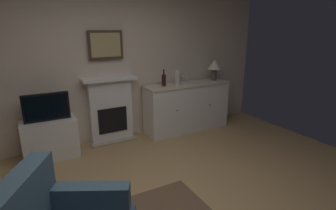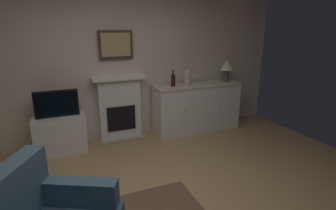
# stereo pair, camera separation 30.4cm
# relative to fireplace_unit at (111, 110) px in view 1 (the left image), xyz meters

# --- Properties ---
(wall_rear) EXTENTS (6.35, 0.06, 2.99)m
(wall_rear) POSITION_rel_fireplace_unit_xyz_m (-0.10, 0.13, 0.95)
(wall_rear) COLOR beige
(wall_rear) RESTS_ON ground_plane
(fireplace_unit) EXTENTS (0.87, 0.30, 1.10)m
(fireplace_unit) POSITION_rel_fireplace_unit_xyz_m (0.00, 0.00, 0.00)
(fireplace_unit) COLOR white
(fireplace_unit) RESTS_ON ground_plane
(framed_picture) EXTENTS (0.55, 0.04, 0.45)m
(framed_picture) POSITION_rel_fireplace_unit_xyz_m (0.00, 0.05, 1.06)
(framed_picture) COLOR #473323
(sideboard_cabinet) EXTENTS (1.63, 0.49, 0.89)m
(sideboard_cabinet) POSITION_rel_fireplace_unit_xyz_m (1.40, -0.18, -0.10)
(sideboard_cabinet) COLOR white
(sideboard_cabinet) RESTS_ON ground_plane
(table_lamp) EXTENTS (0.26, 0.26, 0.40)m
(table_lamp) POSITION_rel_fireplace_unit_xyz_m (2.01, -0.18, 0.62)
(table_lamp) COLOR #4C4742
(table_lamp) RESTS_ON sideboard_cabinet
(wine_bottle) EXTENTS (0.08, 0.08, 0.29)m
(wine_bottle) POSITION_rel_fireplace_unit_xyz_m (0.92, -0.17, 0.45)
(wine_bottle) COLOR #331419
(wine_bottle) RESTS_ON sideboard_cabinet
(wine_glass_left) EXTENTS (0.07, 0.07, 0.16)m
(wine_glass_left) POSITION_rel_fireplace_unit_xyz_m (1.32, -0.16, 0.46)
(wine_glass_left) COLOR silver
(wine_glass_left) RESTS_ON sideboard_cabinet
(wine_glass_center) EXTENTS (0.07, 0.07, 0.16)m
(wine_glass_center) POSITION_rel_fireplace_unit_xyz_m (1.43, -0.14, 0.46)
(wine_glass_center) COLOR silver
(wine_glass_center) RESTS_ON sideboard_cabinet
(vase_decorative) EXTENTS (0.11, 0.11, 0.28)m
(vase_decorative) POSITION_rel_fireplace_unit_xyz_m (1.16, -0.23, 0.48)
(vase_decorative) COLOR beige
(vase_decorative) RESTS_ON sideboard_cabinet
(tv_cabinet) EXTENTS (0.75, 0.42, 0.58)m
(tv_cabinet) POSITION_rel_fireplace_unit_xyz_m (-0.97, -0.16, -0.26)
(tv_cabinet) COLOR white
(tv_cabinet) RESTS_ON ground_plane
(tv_set) EXTENTS (0.62, 0.07, 0.40)m
(tv_set) POSITION_rel_fireplace_unit_xyz_m (-0.98, -0.19, 0.24)
(tv_set) COLOR black
(tv_set) RESTS_ON tv_cabinet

